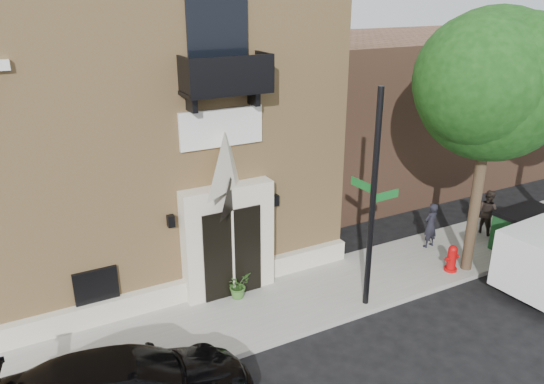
# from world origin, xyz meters

# --- Properties ---
(ground) EXTENTS (120.00, 120.00, 0.00)m
(ground) POSITION_xyz_m (0.00, 0.00, 0.00)
(ground) COLOR black
(ground) RESTS_ON ground
(sidewalk) EXTENTS (42.00, 3.00, 0.15)m
(sidewalk) POSITION_xyz_m (1.00, 1.50, 0.07)
(sidewalk) COLOR gray
(sidewalk) RESTS_ON ground
(church) EXTENTS (12.20, 11.01, 9.30)m
(church) POSITION_xyz_m (-2.99, 7.95, 4.63)
(church) COLOR tan
(church) RESTS_ON ground
(neighbour_building) EXTENTS (18.00, 8.00, 6.40)m
(neighbour_building) POSITION_xyz_m (12.00, 9.00, 3.20)
(neighbour_building) COLOR brown
(neighbour_building) RESTS_ON ground
(street_tree_left) EXTENTS (4.97, 4.38, 7.77)m
(street_tree_left) POSITION_xyz_m (6.03, 0.35, 5.87)
(street_tree_left) COLOR #38281C
(street_tree_left) RESTS_ON sidewalk
(street_sign) EXTENTS (0.95, 0.95, 5.97)m
(street_sign) POSITION_xyz_m (2.06, 0.39, 3.16)
(street_sign) COLOR black
(street_sign) RESTS_ON sidewalk
(fire_hydrant) EXTENTS (0.48, 0.39, 0.85)m
(fire_hydrant) POSITION_xyz_m (5.47, 0.57, 0.57)
(fire_hydrant) COLOR #AA0809
(fire_hydrant) RESTS_ON sidewalk
(dumpster) EXTENTS (2.11, 1.28, 1.34)m
(dumpster) POSITION_xyz_m (8.72, 0.58, 0.83)
(dumpster) COLOR #103D18
(dumpster) RESTS_ON sidewalk
(planter) EXTENTS (0.84, 0.78, 0.75)m
(planter) POSITION_xyz_m (-0.93, 2.31, 0.53)
(planter) COLOR #3E6E2B
(planter) RESTS_ON sidewalk
(pedestrian_near) EXTENTS (0.61, 0.43, 1.56)m
(pedestrian_near) POSITION_xyz_m (6.03, 2.13, 0.93)
(pedestrian_near) COLOR black
(pedestrian_near) RESTS_ON sidewalk
(pedestrian_far) EXTENTS (0.64, 0.81, 1.60)m
(pedestrian_far) POSITION_xyz_m (8.58, 1.99, 0.95)
(pedestrian_far) COLOR black
(pedestrian_far) RESTS_ON sidewalk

